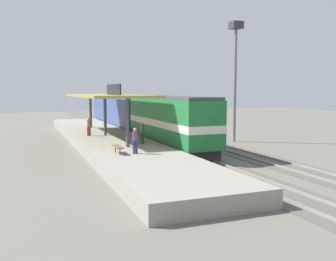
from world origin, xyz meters
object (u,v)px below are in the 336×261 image
Objects in this scene: locomotive at (170,122)px; platform_bench at (118,147)px; light_mast at (236,56)px; passenger_carriage_single at (119,112)px; person_waiting at (142,132)px; person_walking at (89,125)px; person_boarding at (135,139)px.

platform_bench is at bearing -135.61° from locomotive.
passenger_carriage_single is at bearing 116.36° from light_mast.
locomotive reaches higher than passenger_carriage_single.
light_mast reaches higher than passenger_carriage_single.
person_walking is at bearing 114.04° from person_waiting.
platform_bench is 0.15× the size of light_mast.
locomotive is 3.66m from person_waiting.
passenger_carriage_single is 11.70× the size of person_waiting.
locomotive reaches higher than person_waiting.
person_boarding is (1.20, -11.21, 0.00)m from person_walking.
locomotive is (6.00, 5.87, 1.07)m from platform_bench.
person_waiting is at bearing 53.60° from platform_bench.
locomotive is 1.23× the size of light_mast.
locomotive is at bearing 31.79° from person_waiting.
person_walking is (-3.03, 6.80, 0.00)m from person_waiting.
person_walking is at bearing 141.30° from locomotive.
person_walking and person_boarding have the same top height.
person_boarding is (1.09, -0.44, 0.51)m from platform_bench.
platform_bench is 17.50m from light_mast.
light_mast is 13.36m from person_waiting.
person_waiting is 7.44m from person_walking.
person_waiting is at bearing -65.96° from person_walking.
person_waiting is 4.78m from person_boarding.
light_mast reaches higher than person_waiting.
person_boarding is at bearing -146.01° from light_mast.
locomotive reaches higher than person_boarding.
passenger_carriage_single is 20.15m from person_waiting.
platform_bench is at bearing 157.82° from person_boarding.
passenger_carriage_single is (6.00, 23.87, 0.97)m from platform_bench.
light_mast reaches higher than locomotive.
platform_bench is at bearing -149.50° from light_mast.
platform_bench is at bearing -126.40° from person_waiting.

